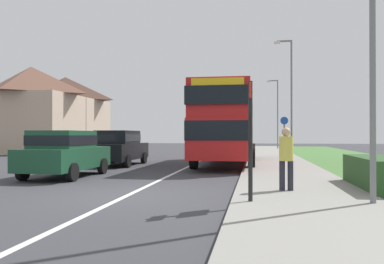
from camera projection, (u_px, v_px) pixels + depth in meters
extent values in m
plane|color=#38383D|center=(127.00, 196.00, 9.60)|extent=(120.00, 120.00, 0.00)
cube|color=silver|center=(185.00, 168.00, 17.50)|extent=(0.14, 60.00, 0.01)
cube|color=gray|center=(285.00, 173.00, 14.86)|extent=(3.20, 68.00, 0.12)
cube|color=#2D5128|center=(379.00, 175.00, 10.29)|extent=(1.10, 3.43, 0.90)
cube|color=red|center=(227.00, 138.00, 19.80)|extent=(2.50, 10.15, 1.65)
cube|color=red|center=(227.00, 106.00, 19.81)|extent=(2.45, 9.95, 1.55)
cube|color=black|center=(227.00, 132.00, 19.80)|extent=(2.52, 10.20, 0.76)
cube|color=black|center=(227.00, 105.00, 19.81)|extent=(2.52, 10.20, 0.72)
cube|color=gold|center=(217.00, 84.00, 14.85)|extent=(2.00, 0.08, 0.44)
cylinder|color=black|center=(209.00, 152.00, 23.10)|extent=(0.30, 1.00, 1.00)
cylinder|color=black|center=(253.00, 152.00, 22.70)|extent=(0.30, 1.00, 1.00)
cylinder|color=black|center=(194.00, 157.00, 17.23)|extent=(0.30, 1.00, 1.00)
cylinder|color=black|center=(252.00, 158.00, 16.84)|extent=(0.30, 1.00, 1.00)
cube|color=#19472D|center=(66.00, 158.00, 13.92)|extent=(1.76, 4.06, 0.73)
cube|color=#19472D|center=(63.00, 139.00, 13.73)|extent=(1.54, 2.23, 0.60)
cube|color=black|center=(63.00, 140.00, 13.73)|extent=(1.58, 2.25, 0.34)
cylinder|color=black|center=(60.00, 165.00, 15.30)|extent=(0.20, 0.60, 0.60)
cylinder|color=black|center=(103.00, 166.00, 15.02)|extent=(0.20, 0.60, 0.60)
cylinder|color=black|center=(23.00, 171.00, 12.82)|extent=(0.20, 0.60, 0.60)
cylinder|color=black|center=(72.00, 172.00, 12.54)|extent=(0.20, 0.60, 0.60)
cube|color=black|center=(119.00, 151.00, 19.32)|extent=(1.73, 4.33, 0.77)
cube|color=black|center=(118.00, 137.00, 19.11)|extent=(1.53, 2.38, 0.63)
cube|color=black|center=(118.00, 138.00, 19.11)|extent=(1.56, 2.40, 0.35)
cylinder|color=black|center=(113.00, 157.00, 20.78)|extent=(0.20, 0.60, 0.60)
cylinder|color=black|center=(144.00, 158.00, 20.51)|extent=(0.20, 0.60, 0.60)
cylinder|color=black|center=(92.00, 161.00, 18.13)|extent=(0.20, 0.60, 0.60)
cylinder|color=black|center=(127.00, 161.00, 17.86)|extent=(0.20, 0.60, 0.60)
cylinder|color=#23232D|center=(282.00, 178.00, 9.71)|extent=(0.14, 0.14, 0.85)
cylinder|color=#23232D|center=(290.00, 178.00, 9.67)|extent=(0.14, 0.14, 0.85)
cylinder|color=#D1C14C|center=(286.00, 149.00, 9.70)|extent=(0.34, 0.34, 0.60)
sphere|color=tan|center=(286.00, 132.00, 9.70)|extent=(0.22, 0.22, 0.22)
cylinder|color=black|center=(250.00, 144.00, 8.12)|extent=(0.09, 0.09, 2.60)
cube|color=red|center=(250.00, 91.00, 8.13)|extent=(0.04, 0.44, 0.32)
cube|color=black|center=(250.00, 132.00, 8.14)|extent=(0.06, 0.52, 0.68)
cylinder|color=slate|center=(284.00, 143.00, 22.39)|extent=(0.08, 0.08, 2.10)
cylinder|color=blue|center=(284.00, 121.00, 22.40)|extent=(0.44, 0.03, 0.44)
cylinder|color=slate|center=(372.00, 14.00, 7.94)|extent=(0.12, 0.12, 7.85)
cylinder|color=slate|center=(292.00, 99.00, 25.22)|extent=(0.12, 0.12, 7.57)
cube|color=slate|center=(284.00, 41.00, 25.32)|extent=(0.90, 0.10, 0.10)
cube|color=silver|center=(277.00, 43.00, 25.39)|extent=(0.36, 0.20, 0.14)
cylinder|color=slate|center=(278.00, 115.00, 39.55)|extent=(0.12, 0.12, 7.00)
cube|color=slate|center=(273.00, 81.00, 39.65)|extent=(0.90, 0.10, 0.10)
cube|color=silver|center=(268.00, 81.00, 39.72)|extent=(0.36, 0.20, 0.14)
cube|color=#C1A88E|center=(31.00, 124.00, 31.91)|extent=(6.87, 5.72, 4.78)
pyramid|color=brown|center=(31.00, 81.00, 31.94)|extent=(6.87, 5.72, 2.25)
cube|color=#C1A88E|center=(65.00, 125.00, 37.68)|extent=(6.87, 5.72, 4.78)
pyramid|color=#4C3328|center=(65.00, 89.00, 37.70)|extent=(6.87, 5.72, 2.25)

